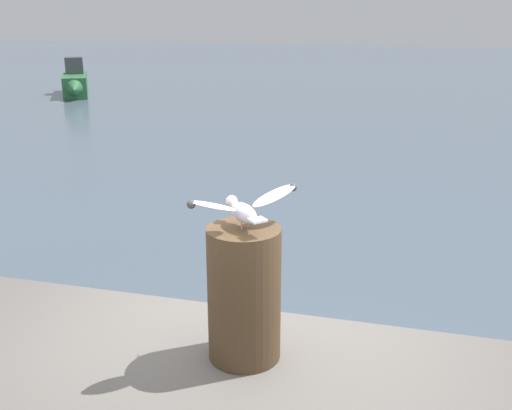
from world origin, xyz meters
The scene contains 3 objects.
mooring_post centered at (0.05, -0.55, 1.82)m, with size 0.40×0.40×0.76m, color #4C3823.
seagull centered at (0.05, -0.55, 2.32)m, with size 0.52×0.52×0.21m.
boat_green centered at (-12.63, 18.62, 0.51)m, with size 2.69×3.84×1.50m.
Camera 1 is at (0.87, -3.37, 3.28)m, focal length 41.92 mm.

